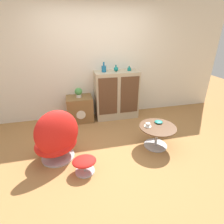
% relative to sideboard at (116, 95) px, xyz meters
% --- Properties ---
extents(ground_plane, '(12.00, 12.00, 0.00)m').
position_rel_sideboard_xyz_m(ground_plane, '(-0.42, -1.36, -0.56)').
color(ground_plane, '#A87542').
extents(wall_back, '(6.40, 0.06, 2.60)m').
position_rel_sideboard_xyz_m(wall_back, '(-0.42, 0.26, 0.74)').
color(wall_back, silver).
rests_on(wall_back, ground_plane).
extents(sideboard, '(1.01, 0.47, 1.12)m').
position_rel_sideboard_xyz_m(sideboard, '(0.00, 0.00, 0.00)').
color(sideboard, tan).
rests_on(sideboard, ground_plane).
extents(tv_console, '(0.58, 0.48, 0.58)m').
position_rel_sideboard_xyz_m(tv_console, '(-0.88, -0.00, -0.27)').
color(tv_console, brown).
rests_on(tv_console, ground_plane).
extents(egg_chair, '(0.90, 0.87, 0.92)m').
position_rel_sideboard_xyz_m(egg_chair, '(-1.33, -1.34, -0.16)').
color(egg_chair, '#B7B7BC').
rests_on(egg_chair, ground_plane).
extents(ottoman, '(0.36, 0.31, 0.24)m').
position_rel_sideboard_xyz_m(ottoman, '(-0.95, -1.73, -0.39)').
color(ottoman, '#B7B7BC').
rests_on(ottoman, ground_plane).
extents(coffee_table, '(0.65, 0.65, 0.41)m').
position_rel_sideboard_xyz_m(coffee_table, '(0.39, -1.38, -0.29)').
color(coffee_table, '#B7B7BC').
rests_on(coffee_table, ground_plane).
extents(vase_leftmost, '(0.10, 0.10, 0.21)m').
position_rel_sideboard_xyz_m(vase_leftmost, '(-0.29, 0.00, 0.63)').
color(vase_leftmost, '#196699').
rests_on(vase_leftmost, sideboard).
extents(vase_inner_left, '(0.10, 0.10, 0.14)m').
position_rel_sideboard_xyz_m(vase_inner_left, '(-0.01, 0.00, 0.61)').
color(vase_inner_left, '#147A75').
rests_on(vase_inner_left, sideboard).
extents(vase_inner_right, '(0.09, 0.09, 0.10)m').
position_rel_sideboard_xyz_m(vase_inner_right, '(0.30, 0.00, 0.60)').
color(vase_inner_right, '#147A75').
rests_on(vase_inner_right, sideboard).
extents(potted_plant, '(0.17, 0.17, 0.22)m').
position_rel_sideboard_xyz_m(potted_plant, '(-0.88, -0.00, 0.14)').
color(potted_plant, silver).
rests_on(potted_plant, tv_console).
extents(teacup, '(0.13, 0.13, 0.06)m').
position_rel_sideboard_xyz_m(teacup, '(0.22, -1.33, -0.12)').
color(teacup, white).
rests_on(teacup, coffee_table).
extents(bowl, '(0.15, 0.15, 0.04)m').
position_rel_sideboard_xyz_m(bowl, '(0.47, -1.25, -0.13)').
color(bowl, '#1E7A70').
rests_on(bowl, coffee_table).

